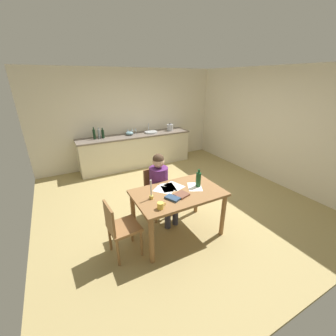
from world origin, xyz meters
TOP-DOWN VIEW (x-y plane):
  - ground_plane at (0.00, 0.00)m, footprint 5.20×5.20m
  - wall_back at (0.00, 2.60)m, footprint 5.20×0.12m
  - wall_right at (2.60, 0.00)m, footprint 0.12×5.20m
  - kitchen_counter at (0.00, 2.24)m, footprint 3.13×0.64m
  - dining_table at (-0.47, -0.86)m, footprint 1.34×0.84m
  - chair_at_table at (-0.52, -0.20)m, footprint 0.45×0.45m
  - person_seated at (-0.50, -0.35)m, footprint 0.37×0.62m
  - chair_side_empty at (-1.40, -0.88)m, footprint 0.43×0.43m
  - coffee_mug at (-0.89, -1.13)m, footprint 0.12×0.09m
  - candlestick at (-0.90, -0.85)m, footprint 0.06×0.06m
  - book_magazine at (-0.64, -1.00)m, footprint 0.20×0.24m
  - book_cookery at (-0.48, -0.97)m, footprint 0.23×0.22m
  - paper_letter at (-0.63, -0.70)m, footprint 0.35×0.36m
  - paper_bill at (-0.43, -0.66)m, footprint 0.30×0.35m
  - paper_envelope at (-0.53, -0.66)m, footprint 0.26×0.33m
  - paper_receipt at (-0.15, -0.84)m, footprint 0.32×0.36m
  - wine_bottle_on_table at (-0.10, -0.85)m, footprint 0.08×0.08m
  - sink_unit at (0.46, 2.24)m, footprint 0.36×0.36m
  - bottle_oil at (-1.08, 2.28)m, footprint 0.06×0.06m
  - bottle_vinegar at (-0.95, 2.31)m, footprint 0.06×0.06m
  - bottle_wine_red at (-0.86, 2.29)m, footprint 0.07×0.07m
  - mixing_bowl at (-0.15, 2.29)m, footprint 0.21×0.21m
  - stovetop_kettle at (1.08, 2.24)m, footprint 0.18×0.18m
  - wine_glass_near_sink at (0.06, 2.39)m, footprint 0.07×0.07m
  - wine_glass_by_kettle at (-0.04, 2.39)m, footprint 0.07×0.07m
  - wine_glass_back_left at (-0.17, 2.39)m, footprint 0.07×0.07m

SIDE VIEW (x-z plane):
  - ground_plane at x=0.00m, z-range -0.04..0.00m
  - kitchen_counter at x=0.00m, z-range 0.00..0.90m
  - chair_side_empty at x=-1.40m, z-range 0.05..0.91m
  - chair_at_table at x=-0.52m, z-range 0.05..0.92m
  - dining_table at x=-0.47m, z-range 0.27..1.03m
  - person_seated at x=-0.50m, z-range 0.08..1.28m
  - paper_letter at x=-0.63m, z-range 0.76..0.76m
  - paper_bill at x=-0.43m, z-range 0.76..0.76m
  - paper_envelope at x=-0.53m, z-range 0.76..0.76m
  - paper_receipt at x=-0.15m, z-range 0.76..0.76m
  - book_cookery at x=-0.48m, z-range 0.76..0.79m
  - book_magazine at x=-0.64m, z-range 0.76..0.79m
  - coffee_mug at x=-0.89m, z-range 0.76..0.85m
  - candlestick at x=-0.90m, z-range 0.70..0.99m
  - wine_bottle_on_table at x=-0.10m, z-range 0.74..1.03m
  - sink_unit at x=0.46m, z-range 0.80..1.04m
  - mixing_bowl at x=-0.15m, z-range 0.90..0.99m
  - stovetop_kettle at x=1.08m, z-range 0.89..1.11m
  - wine_glass_near_sink at x=0.06m, z-range 0.93..1.09m
  - wine_glass_by_kettle at x=-0.04m, z-range 0.93..1.09m
  - wine_glass_back_left at x=-0.17m, z-range 0.93..1.09m
  - bottle_wine_red at x=-0.86m, z-range 0.88..1.14m
  - bottle_vinegar at x=-0.95m, z-range 0.88..1.16m
  - bottle_oil at x=-1.08m, z-range 0.88..1.18m
  - wall_back at x=0.00m, z-range 0.00..2.60m
  - wall_right at x=2.60m, z-range 0.00..2.60m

